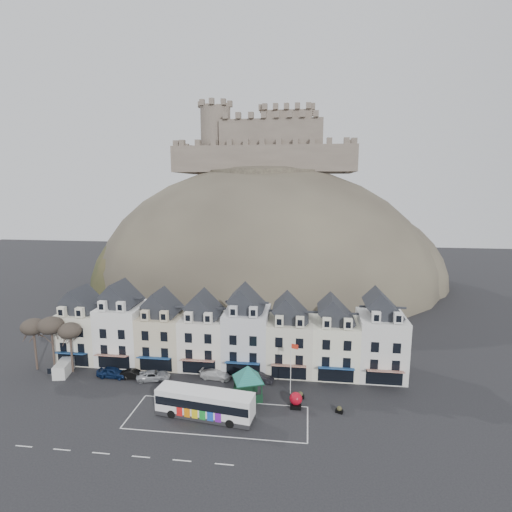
{
  "coord_description": "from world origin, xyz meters",
  "views": [
    {
      "loc": [
        12.47,
        -42.97,
        28.27
      ],
      "look_at": [
        3.78,
        24.0,
        16.38
      ],
      "focal_mm": 28.0,
      "sensor_mm": 36.0,
      "label": 1
    }
  ],
  "objects_px": {
    "bus_shelter": "(248,373)",
    "car_white": "(215,374)",
    "car_black": "(134,374)",
    "car_charcoal": "(260,378)",
    "car_silver": "(154,376)",
    "white_van": "(64,368)",
    "flagpole": "(291,364)",
    "red_buoy": "(296,400)",
    "car_maroon": "(252,374)",
    "bus": "(205,403)",
    "car_navy": "(113,372)"
  },
  "relations": [
    {
      "from": "car_silver",
      "to": "flagpole",
      "type": "bearing_deg",
      "value": -108.06
    },
    {
      "from": "white_van",
      "to": "car_black",
      "type": "xyz_separation_m",
      "value": [
        11.23,
        0.0,
        -0.3
      ]
    },
    {
      "from": "car_maroon",
      "to": "car_charcoal",
      "type": "height_order",
      "value": "car_charcoal"
    },
    {
      "from": "flagpole",
      "to": "car_white",
      "type": "xyz_separation_m",
      "value": [
        -11.33,
        2.91,
        -3.63
      ]
    },
    {
      "from": "bus",
      "to": "car_navy",
      "type": "relative_size",
      "value": 2.71
    },
    {
      "from": "car_navy",
      "to": "white_van",
      "type": "bearing_deg",
      "value": 91.42
    },
    {
      "from": "white_van",
      "to": "flagpole",
      "type": "bearing_deg",
      "value": -15.39
    },
    {
      "from": "car_white",
      "to": "car_black",
      "type": "bearing_deg",
      "value": 104.2
    },
    {
      "from": "red_buoy",
      "to": "car_silver",
      "type": "distance_m",
      "value": 21.6
    },
    {
      "from": "white_van",
      "to": "car_black",
      "type": "height_order",
      "value": "white_van"
    },
    {
      "from": "car_charcoal",
      "to": "car_black",
      "type": "bearing_deg",
      "value": 101.59
    },
    {
      "from": "bus_shelter",
      "to": "car_white",
      "type": "distance_m",
      "value": 8.07
    },
    {
      "from": "car_maroon",
      "to": "car_navy",
      "type": "bearing_deg",
      "value": 74.66
    },
    {
      "from": "car_black",
      "to": "car_charcoal",
      "type": "bearing_deg",
      "value": -86.88
    },
    {
      "from": "bus_shelter",
      "to": "car_black",
      "type": "xyz_separation_m",
      "value": [
        -17.62,
        3.4,
        -3.0
      ]
    },
    {
      "from": "car_maroon",
      "to": "bus_shelter",
      "type": "bearing_deg",
      "value": 159.86
    },
    {
      "from": "red_buoy",
      "to": "bus",
      "type": "bearing_deg",
      "value": -162.04
    },
    {
      "from": "bus_shelter",
      "to": "car_navy",
      "type": "distance_m",
      "value": 21.47
    },
    {
      "from": "bus_shelter",
      "to": "red_buoy",
      "type": "distance_m",
      "value": 7.1
    },
    {
      "from": "bus_shelter",
      "to": "red_buoy",
      "type": "relative_size",
      "value": 3.38
    },
    {
      "from": "red_buoy",
      "to": "white_van",
      "type": "height_order",
      "value": "red_buoy"
    },
    {
      "from": "car_navy",
      "to": "car_maroon",
      "type": "height_order",
      "value": "car_navy"
    },
    {
      "from": "red_buoy",
      "to": "white_van",
      "type": "bearing_deg",
      "value": 172.31
    },
    {
      "from": "car_charcoal",
      "to": "white_van",
      "type": "bearing_deg",
      "value": 99.98
    },
    {
      "from": "bus_shelter",
      "to": "car_black",
      "type": "relative_size",
      "value": 1.72
    },
    {
      "from": "car_black",
      "to": "car_charcoal",
      "type": "relative_size",
      "value": 1.0
    },
    {
      "from": "flagpole",
      "to": "car_white",
      "type": "height_order",
      "value": "flagpole"
    },
    {
      "from": "car_navy",
      "to": "car_white",
      "type": "bearing_deg",
      "value": -82.87
    },
    {
      "from": "bus_shelter",
      "to": "car_black",
      "type": "distance_m",
      "value": 18.2
    },
    {
      "from": "car_black",
      "to": "car_silver",
      "type": "bearing_deg",
      "value": -91.16
    },
    {
      "from": "bus",
      "to": "bus_shelter",
      "type": "relative_size",
      "value": 1.8
    },
    {
      "from": "bus",
      "to": "car_maroon",
      "type": "distance_m",
      "value": 11.76
    },
    {
      "from": "car_silver",
      "to": "car_maroon",
      "type": "distance_m",
      "value": 14.61
    },
    {
      "from": "red_buoy",
      "to": "car_white",
      "type": "xyz_separation_m",
      "value": [
        -12.1,
        6.3,
        -0.38
      ]
    },
    {
      "from": "bus",
      "to": "flagpole",
      "type": "distance_m",
      "value": 12.68
    },
    {
      "from": "red_buoy",
      "to": "car_white",
      "type": "bearing_deg",
      "value": 152.49
    },
    {
      "from": "bus_shelter",
      "to": "car_charcoal",
      "type": "distance_m",
      "value": 5.75
    },
    {
      "from": "car_silver",
      "to": "car_charcoal",
      "type": "bearing_deg",
      "value": -99.08
    },
    {
      "from": "bus_shelter",
      "to": "car_silver",
      "type": "bearing_deg",
      "value": 146.18
    },
    {
      "from": "bus_shelter",
      "to": "car_white",
      "type": "xyz_separation_m",
      "value": [
        -5.64,
        4.94,
        -3.0
      ]
    },
    {
      "from": "car_navy",
      "to": "car_black",
      "type": "relative_size",
      "value": 1.14
    },
    {
      "from": "car_navy",
      "to": "car_black",
      "type": "height_order",
      "value": "car_navy"
    },
    {
      "from": "flagpole",
      "to": "car_black",
      "type": "distance_m",
      "value": 23.64
    },
    {
      "from": "bus",
      "to": "car_white",
      "type": "relative_size",
      "value": 2.73
    },
    {
      "from": "flagpole",
      "to": "car_navy",
      "type": "xyz_separation_m",
      "value": [
        -26.69,
        1.37,
        -3.51
      ]
    },
    {
      "from": "car_navy",
      "to": "bus",
      "type": "bearing_deg",
      "value": -115.6
    },
    {
      "from": "white_van",
      "to": "car_black",
      "type": "bearing_deg",
      "value": -13.12
    },
    {
      "from": "car_silver",
      "to": "car_white",
      "type": "bearing_deg",
      "value": -94.48
    },
    {
      "from": "white_van",
      "to": "car_silver",
      "type": "xyz_separation_m",
      "value": [
        14.25,
        0.0,
        -0.29
      ]
    },
    {
      "from": "bus",
      "to": "car_charcoal",
      "type": "xyz_separation_m",
      "value": [
        5.62,
        9.75,
        -1.24
      ]
    }
  ]
}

